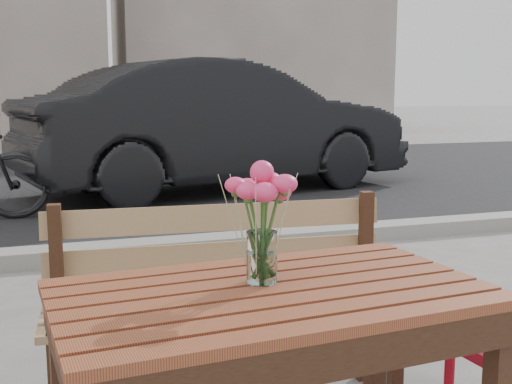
% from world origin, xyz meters
% --- Properties ---
extents(street, '(30.00, 8.12, 0.12)m').
position_xyz_m(street, '(0.00, 5.06, 0.03)').
color(street, black).
rests_on(street, ground).
extents(main_table, '(1.19, 0.75, 0.70)m').
position_xyz_m(main_table, '(0.14, -0.08, 0.59)').
color(main_table, maroon).
rests_on(main_table, ground).
extents(main_bench, '(1.36, 0.50, 0.83)m').
position_xyz_m(main_bench, '(0.21, 0.66, 0.50)').
color(main_bench, '#A58555').
rests_on(main_bench, ground).
extents(main_vase, '(0.18, 0.18, 0.33)m').
position_xyz_m(main_vase, '(0.13, -0.02, 0.91)').
color(main_vase, white).
rests_on(main_vase, main_table).
extents(parked_car, '(4.98, 2.69, 1.56)m').
position_xyz_m(parked_car, '(1.62, 5.92, 0.78)').
color(parked_car, black).
rests_on(parked_car, ground).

